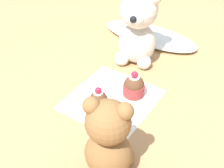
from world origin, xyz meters
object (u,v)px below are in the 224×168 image
object	(u,v)px
cupcake_near_cream_bear	(134,86)
saucer_plate	(99,107)
cupcake_near_tan_bear	(98,100)
teddy_bear_tan	(109,140)
teddy_bear_cream	(138,28)

from	to	relation	value
cupcake_near_cream_bear	saucer_plate	bearing A→B (deg)	-114.95
cupcake_near_tan_bear	cupcake_near_cream_bear	bearing A→B (deg)	65.05
cupcake_near_cream_bear	cupcake_near_tan_bear	xyz separation A→B (m)	(-0.05, -0.10, 0.00)
teddy_bear_tan	saucer_plate	size ratio (longest dim) A/B	2.79
teddy_bear_tan	cupcake_near_tan_bear	distance (m)	0.20
teddy_bear_cream	cupcake_near_cream_bear	world-z (taller)	teddy_bear_cream
teddy_bear_cream	teddy_bear_tan	size ratio (longest dim) A/B	1.20
saucer_plate	cupcake_near_tan_bear	world-z (taller)	cupcake_near_tan_bear
saucer_plate	cupcake_near_cream_bear	bearing A→B (deg)	65.05
teddy_bear_tan	cupcake_near_cream_bear	bearing A→B (deg)	-91.43
teddy_bear_cream	cupcake_near_tan_bear	xyz separation A→B (m)	(0.03, -0.25, -0.09)
teddy_bear_tan	saucer_plate	distance (m)	0.21
cupcake_near_tan_bear	teddy_bear_tan	bearing A→B (deg)	-48.02
teddy_bear_cream	saucer_plate	bearing A→B (deg)	-98.54
teddy_bear_tan	saucer_plate	world-z (taller)	teddy_bear_tan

